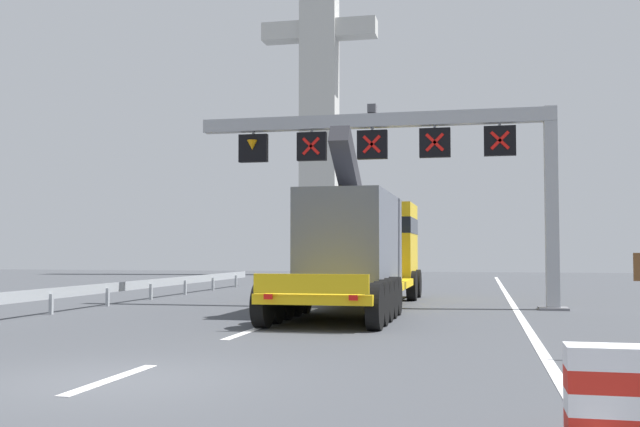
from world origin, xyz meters
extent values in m
plane|color=#424449|center=(0.00, 0.00, 0.00)|extent=(112.00, 112.00, 0.00)
cube|color=silver|center=(-0.05, 0.07, 0.01)|extent=(0.20, 2.60, 0.01)
cube|color=silver|center=(-0.05, 6.14, 0.01)|extent=(0.20, 2.60, 0.01)
cube|color=silver|center=(-0.05, 12.20, 0.01)|extent=(0.20, 2.60, 0.01)
cube|color=silver|center=(-0.05, 18.27, 0.01)|extent=(0.20, 2.60, 0.01)
cube|color=silver|center=(-0.05, 24.34, 0.01)|extent=(0.20, 2.60, 0.01)
cube|color=silver|center=(-0.05, 30.41, 0.01)|extent=(0.20, 2.60, 0.01)
cube|color=silver|center=(-0.05, 36.48, 0.01)|extent=(0.20, 2.60, 0.01)
cube|color=silver|center=(-0.05, 42.54, 0.01)|extent=(0.20, 2.60, 0.01)
cube|color=silver|center=(-0.05, 48.61, 0.01)|extent=(0.20, 2.60, 0.01)
cube|color=silver|center=(6.20, 12.00, 0.01)|extent=(0.20, 63.00, 0.01)
cube|color=#9EA0A5|center=(7.34, 14.52, 3.20)|extent=(0.40, 0.40, 6.41)
cube|color=slate|center=(7.34, 14.52, 0.04)|extent=(0.90, 0.90, 0.08)
cube|color=#9EA0A5|center=(1.66, 14.52, 6.16)|extent=(11.76, 0.44, 0.44)
cube|color=#4C4C51|center=(1.66, 14.52, 6.56)|extent=(0.28, 0.40, 0.28)
cube|color=black|center=(5.78, 14.52, 5.36)|extent=(1.00, 0.24, 0.96)
cube|color=#9EA0A5|center=(5.78, 14.52, 5.89)|extent=(0.08, 0.08, 0.16)
cube|color=red|center=(5.78, 14.39, 5.36)|extent=(0.61, 0.02, 0.61)
cube|color=red|center=(5.78, 14.39, 5.36)|extent=(0.61, 0.02, 0.61)
cube|color=black|center=(3.72, 14.52, 5.36)|extent=(1.00, 0.24, 0.96)
cube|color=#9EA0A5|center=(3.72, 14.52, 5.89)|extent=(0.08, 0.08, 0.16)
cube|color=red|center=(3.72, 14.39, 5.36)|extent=(0.61, 0.02, 0.61)
cube|color=red|center=(3.72, 14.39, 5.36)|extent=(0.61, 0.02, 0.61)
cube|color=black|center=(1.66, 14.52, 5.36)|extent=(1.00, 0.24, 0.96)
cube|color=#9EA0A5|center=(1.66, 14.52, 5.89)|extent=(0.08, 0.08, 0.16)
cube|color=red|center=(1.66, 14.39, 5.36)|extent=(0.61, 0.02, 0.61)
cube|color=red|center=(1.66, 14.39, 5.36)|extent=(0.61, 0.02, 0.61)
cube|color=black|center=(-0.40, 14.52, 5.36)|extent=(1.00, 0.24, 0.96)
cube|color=#9EA0A5|center=(-0.40, 14.52, 5.89)|extent=(0.08, 0.08, 0.16)
cube|color=red|center=(-0.40, 14.39, 5.36)|extent=(0.61, 0.02, 0.61)
cube|color=red|center=(-0.40, 14.39, 5.36)|extent=(0.61, 0.02, 0.61)
cube|color=black|center=(-2.46, 14.52, 5.36)|extent=(1.00, 0.24, 0.96)
cube|color=#9EA0A5|center=(-2.46, 14.52, 5.89)|extent=(0.08, 0.08, 0.16)
cone|color=orange|center=(-2.46, 14.39, 5.46)|extent=(0.36, 0.36, 0.33)
cube|color=yellow|center=(1.37, 11.84, 0.73)|extent=(2.82, 10.40, 0.24)
cube|color=yellow|center=(1.38, 6.56, 1.10)|extent=(2.66, 0.08, 0.44)
cylinder|color=black|center=(0.03, 7.34, 0.55)|extent=(0.32, 1.10, 1.10)
cylinder|color=black|center=(2.73, 7.35, 0.55)|extent=(0.32, 1.10, 1.10)
cylinder|color=black|center=(0.03, 8.39, 0.55)|extent=(0.32, 1.10, 1.10)
cylinder|color=black|center=(2.73, 8.40, 0.55)|extent=(0.32, 1.10, 1.10)
cylinder|color=black|center=(0.03, 9.44, 0.55)|extent=(0.32, 1.10, 1.10)
cylinder|color=black|center=(2.73, 9.45, 0.55)|extent=(0.32, 1.10, 1.10)
cylinder|color=black|center=(0.02, 10.49, 0.55)|extent=(0.32, 1.10, 1.10)
cylinder|color=black|center=(2.72, 10.50, 0.55)|extent=(0.32, 1.10, 1.10)
cylinder|color=black|center=(0.02, 11.54, 0.55)|extent=(0.32, 1.10, 1.10)
cylinder|color=black|center=(2.72, 11.55, 0.55)|extent=(0.32, 1.10, 1.10)
cube|color=gold|center=(1.36, 18.94, 2.10)|extent=(2.58, 3.20, 3.10)
cube|color=black|center=(1.36, 18.94, 2.80)|extent=(2.61, 3.22, 0.60)
cylinder|color=black|center=(0.07, 19.82, 0.55)|extent=(0.34, 1.10, 1.10)
cylinder|color=black|center=(2.65, 19.83, 0.55)|extent=(0.34, 1.10, 1.10)
cylinder|color=black|center=(0.07, 17.82, 0.55)|extent=(0.34, 1.10, 1.10)
cylinder|color=black|center=(2.65, 17.83, 0.55)|extent=(0.34, 1.10, 1.10)
cube|color=#565B66|center=(1.37, 12.24, 2.20)|extent=(2.39, 5.72, 2.70)
cube|color=#2D2D33|center=(1.37, 11.39, 4.15)|extent=(0.56, 2.94, 2.29)
cube|color=red|center=(0.40, 6.52, 0.80)|extent=(0.20, 0.06, 0.12)
cube|color=red|center=(2.36, 6.53, 0.80)|extent=(0.20, 0.06, 0.12)
cube|color=red|center=(6.44, -1.92, 0.11)|extent=(1.01, 0.51, 0.23)
cube|color=white|center=(6.44, -1.92, 0.34)|extent=(1.01, 0.51, 0.22)
cube|color=red|center=(6.44, -1.92, 0.56)|extent=(1.01, 0.51, 0.23)
cube|color=white|center=(6.44, -1.92, 0.79)|extent=(1.01, 0.51, 0.23)
cube|color=#999EA3|center=(-7.07, 12.97, 0.60)|extent=(0.04, 29.94, 0.32)
cube|color=#999EA3|center=(-7.01, 9.64, 0.30)|extent=(0.10, 0.10, 0.60)
cube|color=#999EA3|center=(-7.01, 12.97, 0.30)|extent=(0.10, 0.10, 0.60)
cube|color=#999EA3|center=(-7.01, 16.29, 0.30)|extent=(0.10, 0.10, 0.60)
cube|color=#999EA3|center=(-7.01, 19.62, 0.30)|extent=(0.10, 0.10, 0.60)
cube|color=#999EA3|center=(-7.01, 22.95, 0.30)|extent=(0.10, 0.10, 0.60)
cube|color=#999EA3|center=(-7.01, 26.27, 0.30)|extent=(0.10, 0.10, 0.60)
cube|color=#B7B7B2|center=(-6.94, 46.02, 15.33)|extent=(2.80, 2.00, 30.66)
cube|color=#B7B7B2|center=(-6.94, 46.02, 19.01)|extent=(9.00, 1.60, 1.40)
camera|label=1|loc=(5.11, -9.77, 1.84)|focal=41.69mm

